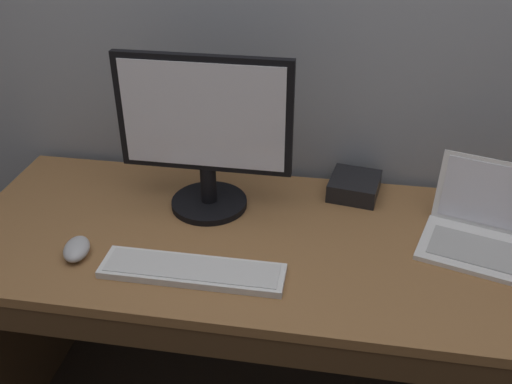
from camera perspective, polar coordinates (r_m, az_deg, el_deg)
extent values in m
cube|color=olive|center=(1.55, 3.93, -5.23)|extent=(1.83, 0.69, 0.03)
cube|color=#4E351E|center=(2.06, -22.75, -11.20)|extent=(0.03, 0.63, 0.76)
cube|color=#4E351E|center=(1.34, 2.30, -15.47)|extent=(1.76, 0.02, 0.08)
cube|color=white|center=(1.59, 21.81, -5.57)|extent=(0.36, 0.29, 0.01)
cube|color=#ACACAC|center=(1.58, 21.82, -5.55)|extent=(0.29, 0.20, 0.00)
cube|color=white|center=(1.64, 23.02, -0.37)|extent=(0.31, 0.13, 0.19)
cube|color=silver|center=(1.64, 23.01, -0.42)|extent=(0.28, 0.11, 0.17)
cylinder|color=black|center=(1.68, -4.70, -1.08)|extent=(0.22, 0.22, 0.02)
cylinder|color=black|center=(1.64, -4.79, 0.85)|extent=(0.05, 0.05, 0.11)
cube|color=black|center=(1.53, -5.25, 7.71)|extent=(0.48, 0.02, 0.33)
cube|color=silver|center=(1.52, -5.38, 7.51)|extent=(0.44, 0.00, 0.29)
cube|color=white|center=(1.42, -6.39, -7.87)|extent=(0.46, 0.11, 0.02)
cube|color=silver|center=(1.42, -6.41, -7.54)|extent=(0.43, 0.09, 0.00)
ellipsoid|color=#B7B7BC|center=(1.54, -17.52, -5.46)|extent=(0.09, 0.11, 0.04)
cube|color=black|center=(1.74, 9.82, 0.60)|extent=(0.16, 0.17, 0.06)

